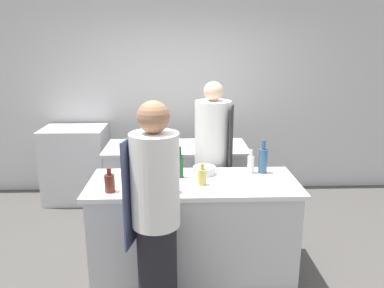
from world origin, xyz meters
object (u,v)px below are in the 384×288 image
Objects in this scene: bottle_cooking_oil at (180,165)px; chef_at_prep_near at (156,215)px; bottle_olive_oil at (263,160)px; bowl_ceramic_blue at (204,170)px; bowl_prep_small at (138,169)px; bottle_sauce at (202,176)px; bottle_vinegar at (173,183)px; chef_at_stove at (213,164)px; cup at (177,166)px; oven_range at (77,164)px; bowl_mixing_large at (134,184)px; bottle_water at (251,164)px; bottle_wine at (110,183)px.

chef_at_prep_near is at bearing -104.57° from bottle_cooking_oil.
bottle_olive_oil is 1.51× the size of bowl_ceramic_blue.
bottle_olive_oil reaches higher than bowl_prep_small.
bottle_vinegar is at bearing -146.35° from bottle_sauce.
chef_at_stove is 0.50m from cup.
bottle_sauce is (0.37, 0.51, 0.11)m from chef_at_prep_near.
bottle_sauce is (0.19, -0.19, -0.04)m from bottle_cooking_oil.
chef_at_stove is 0.45m from bowl_ceramic_blue.
bottle_sauce is at bearing -27.10° from bowl_prep_small.
bottle_cooking_oil is at bearing -1.54° from chef_at_prep_near.
oven_range is 0.58× the size of chef_at_stove.
oven_range is 2.17m from bowl_mixing_large.
bottle_sauce is 0.84× the size of bottle_water.
bottle_water is at bearing 16.91° from bowl_mixing_large.
oven_range is at bearing 130.43° from bottle_cooking_oil.
bowl_prep_small reaches higher than bowl_ceramic_blue.
bowl_ceramic_blue is (0.23, 0.08, -0.08)m from bottle_cooking_oil.
bottle_wine is at bearing 59.63° from chef_at_prep_near.
bottle_wine is 1.32m from bottle_water.
bottle_water is (-0.11, -0.00, -0.04)m from bottle_olive_oil.
bottle_vinegar is 0.54m from cup.
bottle_sauce is at bearing -23.05° from chef_at_prep_near.
bowl_mixing_large is 0.78× the size of bowl_ceramic_blue.
bowl_ceramic_blue is 2.27× the size of cup.
bottle_cooking_oil is 0.46m from bowl_mixing_large.
bowl_prep_small is at bearing 164.20° from bottle_cooking_oil.
chef_at_prep_near is at bearing -136.74° from bottle_water.
bottle_olive_oil is (0.97, 0.80, 0.16)m from chef_at_prep_near.
bowl_mixing_large is at bearing -61.62° from oven_range.
bowl_prep_small is at bearing 179.44° from bottle_olive_oil.
bowl_mixing_large is (-0.21, 0.48, 0.06)m from chef_at_prep_near.
oven_range is 3.15× the size of bottle_olive_oil.
bottle_water is 2.42× the size of cup.
bowl_mixing_large is (-0.74, -0.73, 0.06)m from chef_at_stove.
bottle_olive_oil reaches higher than bowl_ceramic_blue.
chef_at_stove is 8.13× the size of bowl_ceramic_blue.
bottle_olive_oil reaches higher than bowl_mixing_large.
bottle_cooking_oil is 0.19m from cup.
bottle_olive_oil is 3.42× the size of cup.
bottle_cooking_oil is 1.28× the size of bottle_water.
chef_at_prep_near is 5.91× the size of bottle_cooking_oil.
bowl_mixing_large is at bearing -89.31° from bowl_prep_small.
oven_range is 2.63m from bottle_water.
bowl_ceramic_blue is (0.62, 0.30, 0.01)m from bowl_mixing_large.
chef_at_prep_near reaches higher than bowl_ceramic_blue.
bottle_water is at bearing 8.39° from bottle_cooking_oil.
bottle_olive_oil is (2.19, -1.55, 0.52)m from oven_range.
bottle_cooking_oil is (0.18, 0.70, 0.15)m from chef_at_prep_near.
bottle_cooking_oil is 1.52× the size of bottle_sauce.
cup reaches higher than bowl_mixing_large.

